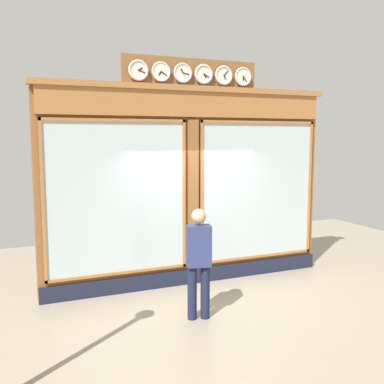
% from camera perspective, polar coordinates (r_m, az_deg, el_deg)
% --- Properties ---
extents(ground_plane, '(14.00, 14.00, 0.00)m').
position_cam_1_polar(ground_plane, '(6.29, 10.63, -18.91)').
color(ground_plane, gray).
extents(shop_facade, '(5.61, 0.42, 4.14)m').
position_cam_1_polar(shop_facade, '(8.29, -0.34, 0.93)').
color(shop_facade, brown).
rests_on(shop_facade, ground_plane).
extents(pedestrian, '(0.40, 0.30, 1.69)m').
position_cam_1_polar(pedestrian, '(6.72, 0.87, -8.57)').
color(pedestrian, '#191E38').
rests_on(pedestrian, ground_plane).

